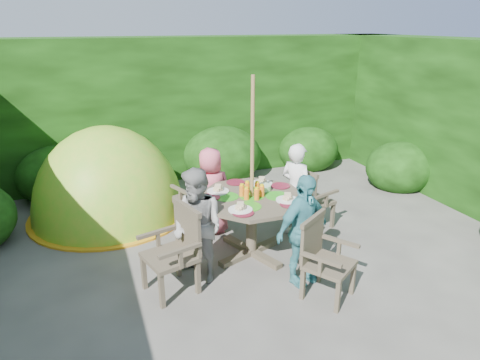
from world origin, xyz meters
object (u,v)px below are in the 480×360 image
object	(u,v)px
garden_chair_back	(198,195)
child_left	(198,226)
patio_table	(252,206)
child_front	(302,231)
garden_chair_right	(310,198)
child_back	(211,192)
child_right	(296,191)
parasol_pole	(252,171)
garden_chair_left	(176,249)
garden_chair_front	(323,257)
dome_tent	(111,214)

from	to	relation	value
garden_chair_back	child_left	world-z (taller)	child_left
patio_table	child_front	bearing A→B (deg)	-69.49
garden_chair_right	child_back	distance (m)	1.37
garden_chair_right	child_right	world-z (taller)	child_right
patio_table	parasol_pole	bearing A→B (deg)	-146.36
garden_chair_back	child_back	distance (m)	0.33
garden_chair_left	child_back	size ratio (longest dim) A/B	0.76
garden_chair_front	parasol_pole	bearing A→B (deg)	76.26
garden_chair_back	child_front	xyz separation A→B (m)	(0.68, -1.78, 0.17)
garden_chair_back	child_left	distance (m)	1.37
garden_chair_right	garden_chair_front	xyz separation A→B (m)	(-0.65, -1.44, -0.01)
garden_chair_back	child_right	xyz separation A→B (m)	(1.14, -0.75, 0.18)
garden_chair_left	child_right	size ratio (longest dim) A/B	0.71
garden_chair_back	child_back	size ratio (longest dim) A/B	0.72
garden_chair_back	child_back	xyz separation A→B (m)	(0.11, -0.28, 0.14)
garden_chair_front	dome_tent	world-z (taller)	dome_tent
garden_chair_left	child_left	distance (m)	0.34
garden_chair_right	garden_chair_front	size ratio (longest dim) A/B	1.02
garden_chair_left	child_left	size ratio (longest dim) A/B	0.70
garden_chair_back	garden_chair_front	distance (m)	2.21
garden_chair_front	patio_table	bearing A→B (deg)	76.03
parasol_pole	child_right	world-z (taller)	parasol_pole
child_back	dome_tent	distance (m)	1.78
patio_table	parasol_pole	xyz separation A→B (m)	(-0.00, -0.00, 0.44)
patio_table	garden_chair_left	distance (m)	1.12
child_right	dome_tent	distance (m)	2.85
garden_chair_back	dome_tent	xyz separation A→B (m)	(-1.15, 0.82, -0.46)
garden_chair_left	child_front	world-z (taller)	child_front
child_back	garden_chair_back	bearing A→B (deg)	-71.21
child_left	garden_chair_front	bearing A→B (deg)	26.06
garden_chair_front	child_left	size ratio (longest dim) A/B	0.65
parasol_pole	garden_chair_back	world-z (taller)	parasol_pole
dome_tent	child_front	bearing A→B (deg)	-63.66
child_front	child_back	bearing A→B (deg)	91.59
garden_chair_left	dome_tent	bearing A→B (deg)	177.07
garden_chair_right	garden_chair_left	size ratio (longest dim) A/B	0.94
garden_chair_left	child_right	distance (m)	1.91
garden_chair_back	child_left	bearing A→B (deg)	54.49
parasol_pole	garden_chair_front	xyz separation A→B (m)	(0.38, -1.04, -0.65)
garden_chair_right	child_left	distance (m)	1.91
garden_chair_left	child_right	world-z (taller)	child_right
child_left	child_front	distance (m)	1.13
child_right	child_left	distance (m)	1.60
child_left	child_front	xyz separation A→B (m)	(1.03, -0.46, -0.02)
parasol_pole	patio_table	bearing A→B (deg)	33.64
garden_chair_back	dome_tent	size ratio (longest dim) A/B	0.32
garden_chair_left	dome_tent	world-z (taller)	dome_tent
patio_table	garden_chair_back	distance (m)	1.12
garden_chair_right	parasol_pole	bearing A→B (deg)	94.81
garden_chair_back	child_right	size ratio (longest dim) A/B	0.67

